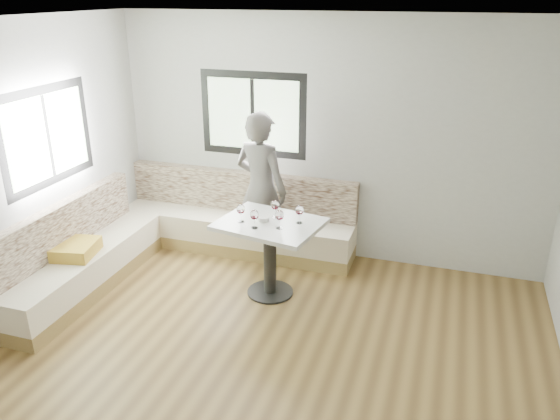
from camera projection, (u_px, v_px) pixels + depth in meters
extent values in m
cube|color=brown|center=(252.00, 378.00, 4.54)|extent=(5.00, 5.00, 0.01)
cube|color=white|center=(244.00, 25.00, 3.49)|extent=(5.00, 5.00, 0.01)
cube|color=#B7B7B2|center=(327.00, 141.00, 6.22)|extent=(5.00, 0.01, 2.80)
cube|color=black|center=(253.00, 115.00, 6.38)|extent=(1.30, 0.02, 1.00)
cube|color=black|center=(47.00, 136.00, 5.43)|extent=(0.02, 1.30, 1.00)
cube|color=olive|center=(236.00, 243.00, 6.78)|extent=(2.90, 0.55, 0.16)
cube|color=beige|center=(236.00, 227.00, 6.69)|extent=(2.90, 0.55, 0.29)
cube|color=beige|center=(241.00, 191.00, 6.72)|extent=(2.90, 0.14, 0.50)
cube|color=olive|center=(86.00, 282.00, 5.88)|extent=(0.55, 2.25, 0.16)
cube|color=beige|center=(83.00, 264.00, 5.79)|extent=(0.55, 2.25, 0.29)
cube|color=beige|center=(62.00, 227.00, 5.70)|extent=(0.14, 2.25, 0.50)
cube|color=#AF8A28|center=(73.00, 249.00, 5.64)|extent=(0.52, 0.52, 0.13)
cylinder|color=black|center=(270.00, 292.00, 5.83)|extent=(0.49, 0.49, 0.02)
cylinder|color=black|center=(270.00, 260.00, 5.68)|extent=(0.13, 0.13, 0.78)
cube|color=silver|center=(270.00, 224.00, 5.53)|extent=(1.12, 0.94, 0.04)
imported|color=#514D4B|center=(261.00, 189.00, 6.20)|extent=(0.75, 0.59, 1.80)
cylinder|color=white|center=(264.00, 219.00, 5.54)|extent=(0.11, 0.11, 0.04)
sphere|color=black|center=(266.00, 218.00, 5.54)|extent=(0.02, 0.02, 0.02)
sphere|color=black|center=(263.00, 217.00, 5.55)|extent=(0.02, 0.02, 0.02)
sphere|color=black|center=(263.00, 218.00, 5.52)|extent=(0.02, 0.02, 0.02)
cylinder|color=white|center=(241.00, 222.00, 5.52)|extent=(0.06, 0.06, 0.01)
cylinder|color=white|center=(241.00, 218.00, 5.51)|extent=(0.01, 0.01, 0.08)
ellipsoid|color=white|center=(241.00, 209.00, 5.47)|extent=(0.09, 0.09, 0.10)
cylinder|color=#500410|center=(241.00, 211.00, 5.48)|extent=(0.06, 0.06, 0.02)
cylinder|color=white|center=(255.00, 228.00, 5.38)|extent=(0.06, 0.06, 0.01)
cylinder|color=white|center=(255.00, 224.00, 5.37)|extent=(0.01, 0.01, 0.08)
ellipsoid|color=white|center=(254.00, 215.00, 5.33)|extent=(0.09, 0.09, 0.10)
cylinder|color=#500410|center=(255.00, 217.00, 5.34)|extent=(0.06, 0.06, 0.02)
cylinder|color=white|center=(280.00, 228.00, 5.37)|extent=(0.06, 0.06, 0.01)
cylinder|color=white|center=(280.00, 224.00, 5.36)|extent=(0.01, 0.01, 0.08)
ellipsoid|color=white|center=(280.00, 215.00, 5.32)|extent=(0.09, 0.09, 0.10)
cylinder|color=#500410|center=(280.00, 218.00, 5.33)|extent=(0.06, 0.06, 0.02)
cylinder|color=white|center=(275.00, 217.00, 5.63)|extent=(0.06, 0.06, 0.01)
cylinder|color=white|center=(275.00, 213.00, 5.61)|extent=(0.01, 0.01, 0.08)
ellipsoid|color=white|center=(275.00, 205.00, 5.58)|extent=(0.09, 0.09, 0.10)
cylinder|color=#500410|center=(275.00, 207.00, 5.59)|extent=(0.06, 0.06, 0.02)
cylinder|color=white|center=(299.00, 223.00, 5.50)|extent=(0.06, 0.06, 0.01)
cylinder|color=white|center=(299.00, 219.00, 5.48)|extent=(0.01, 0.01, 0.08)
ellipsoid|color=white|center=(299.00, 210.00, 5.45)|extent=(0.09, 0.09, 0.10)
cylinder|color=#500410|center=(299.00, 212.00, 5.45)|extent=(0.06, 0.06, 0.02)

